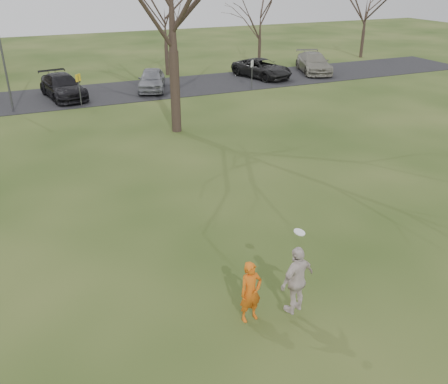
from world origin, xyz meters
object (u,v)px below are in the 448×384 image
Objects in this scene: car_6 at (262,68)px; car_7 at (314,63)px; player_defender at (251,292)px; lamp_post at (0,45)px; catching_play at (297,280)px; car_4 at (152,80)px; car_3 at (63,86)px.

car_7 is at bearing -16.17° from car_6.
player_defender is 23.41m from lamp_post.
car_4 is at bearing 82.30° from catching_play.
car_4 is (4.44, 24.75, -0.03)m from player_defender.
player_defender is 0.26× the size of lamp_post.
car_7 is (20.18, 0.56, 0.02)m from car_3.
player_defender is 25.03m from car_3.
lamp_post is (-5.93, 23.09, 2.81)m from catching_play.
lamp_post is (-4.89, 22.68, 3.15)m from player_defender.
car_7 is at bearing 56.00° from catching_play.
lamp_post is (-9.33, -2.07, 3.18)m from car_4.
catching_play is at bearing -78.41° from car_4.
lamp_post is (-23.44, -2.86, 3.15)m from car_7.
car_6 is at bearing 23.55° from car_4.
car_7 is (4.91, 0.11, 0.06)m from car_6.
lamp_post reaches higher than catching_play.
player_defender is at bearing -95.81° from car_3.
catching_play is at bearing -27.12° from player_defender.
car_3 is 5.09m from lamp_post.
catching_play is (1.03, -0.42, 0.34)m from player_defender.
catching_play reaches higher than car_3.
car_4 is 9.22m from car_6.
car_7 is at bearing 22.52° from car_4.
lamp_post reaches higher than car_4.
player_defender is at bearing -107.09° from car_7.
player_defender is 25.14m from car_4.
car_6 is at bearing -7.86° from car_3.
lamp_post is at bearing -148.22° from car_4.
car_4 is at bearing 166.80° from car_6.
player_defender is 31.57m from car_7.
car_6 is 19.01m from lamp_post.
lamp_post is at bearing -154.32° from car_3.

